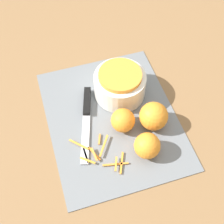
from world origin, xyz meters
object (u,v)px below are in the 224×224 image
Objects in this scene: orange_left at (154,116)px; orange_right at (147,146)px; knife at (87,110)px; bowl_speckled at (120,84)px; orange_back at (123,120)px.

orange_right is (0.08, -0.05, -0.01)m from orange_left.
orange_left reaches higher than knife.
orange_left is at bearing 22.33° from bowl_speckled.
knife is 3.61× the size of orange_back.
knife is at bearing -72.49° from bowl_speckled.
bowl_speckled is 2.26× the size of orange_back.
orange_back is (-0.02, -0.09, -0.01)m from orange_left.
orange_right is (0.22, 0.01, -0.01)m from bowl_speckled.
orange_right is 1.04× the size of orange_back.
orange_left reaches higher than orange_back.
orange_back is (-0.10, -0.04, -0.00)m from orange_right.
bowl_speckled is at bearing 166.16° from orange_back.
orange_left is 0.09m from orange_right.
bowl_speckled reaches higher than knife.
knife is 0.22m from orange_right.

